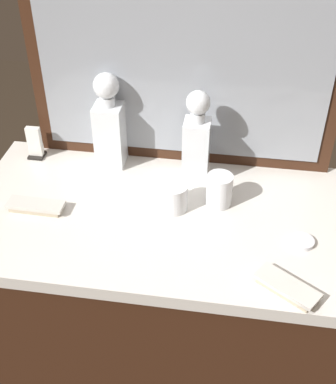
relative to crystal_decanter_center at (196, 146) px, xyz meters
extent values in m
cube|color=#381E11|center=(-0.06, -0.18, -0.61)|extent=(1.14, 0.59, 0.90)
cube|color=silver|center=(-0.06, -0.18, -0.14)|extent=(1.18, 0.61, 0.04)
cube|color=#381E11|center=(-0.06, 0.11, 0.27)|extent=(0.95, 0.03, 0.78)
cube|color=gray|center=(-0.06, 0.09, 0.27)|extent=(0.87, 0.01, 0.70)
cube|color=white|center=(0.00, 0.00, -0.02)|extent=(0.08, 0.08, 0.21)
cube|color=#8C4C14|center=(0.00, 0.00, -0.04)|extent=(0.07, 0.07, 0.16)
cylinder|color=white|center=(0.00, 0.00, 0.10)|extent=(0.04, 0.04, 0.03)
sphere|color=white|center=(0.00, 0.00, 0.14)|extent=(0.07, 0.07, 0.07)
cube|color=white|center=(-0.28, 0.05, -0.02)|extent=(0.09, 0.09, 0.21)
cube|color=#8C4C14|center=(-0.28, 0.05, -0.04)|extent=(0.07, 0.07, 0.16)
cylinder|color=white|center=(-0.28, 0.05, 0.10)|extent=(0.05, 0.05, 0.03)
sphere|color=white|center=(-0.28, 0.05, 0.15)|extent=(0.08, 0.08, 0.08)
cylinder|color=white|center=(0.08, -0.11, -0.07)|extent=(0.08, 0.08, 0.10)
cylinder|color=silver|center=(0.08, -0.11, -0.12)|extent=(0.07, 0.07, 0.01)
cylinder|color=white|center=(-0.05, -0.15, -0.08)|extent=(0.08, 0.08, 0.08)
cylinder|color=silver|center=(-0.05, -0.15, -0.12)|extent=(0.08, 0.08, 0.01)
cube|color=#B7A88C|center=(-0.44, -0.22, -0.12)|extent=(0.15, 0.05, 0.01)
cube|color=beige|center=(-0.44, -0.22, -0.10)|extent=(0.17, 0.06, 0.01)
cube|color=#B7A88C|center=(0.27, -0.42, -0.12)|extent=(0.15, 0.13, 0.01)
cube|color=beige|center=(0.27, -0.42, -0.10)|extent=(0.17, 0.14, 0.01)
cylinder|color=silver|center=(0.32, -0.25, -0.12)|extent=(0.07, 0.07, 0.01)
cube|color=black|center=(-0.54, 0.05, -0.12)|extent=(0.05, 0.05, 0.01)
cube|color=white|center=(-0.54, 0.05, -0.07)|extent=(0.05, 0.02, 0.11)
camera|label=1|loc=(0.11, -1.28, 0.82)|focal=47.55mm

